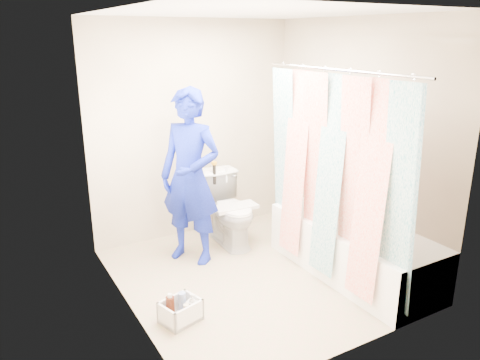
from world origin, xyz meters
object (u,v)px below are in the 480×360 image
bathtub (353,248)px  toilet (230,209)px  cleaning_caddy (182,311)px  plumber (190,177)px

bathtub → toilet: size_ratio=2.23×
toilet → cleaning_caddy: (-1.07, -1.11, -0.31)m
bathtub → cleaning_caddy: (-1.75, 0.09, -0.18)m
plumber → cleaning_caddy: bearing=-65.4°
bathtub → toilet: bearing=119.4°
bathtub → toilet: toilet is taller
toilet → plumber: 0.73m
plumber → cleaning_caddy: size_ratio=4.97×
cleaning_caddy → plumber: bearing=44.7°
toilet → plumber: bearing=-162.6°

